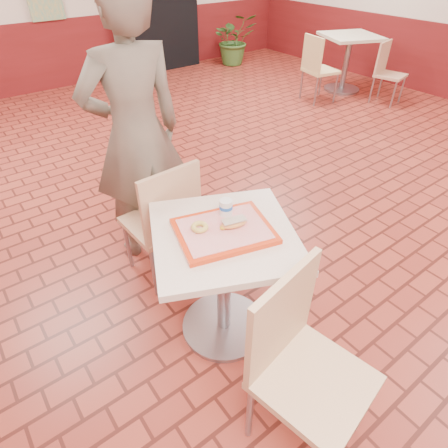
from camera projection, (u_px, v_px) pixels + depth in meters
room_shell at (337, 31)px, 2.58m from camera, size 8.01×10.01×3.01m
wainscot_band at (315, 161)px, 3.19m from camera, size 8.00×10.00×1.00m
corridor_doorway at (155, 3)px, 6.48m from camera, size 1.60×0.22×2.20m
main_table at (224, 268)px, 2.12m from camera, size 0.74×0.74×0.78m
chair_main_front at (301, 360)px, 1.64m from camera, size 0.53×0.53×0.98m
chair_main_back at (165, 218)px, 2.50m from camera, size 0.45×0.45×0.93m
customer at (136, 135)px, 2.52m from camera, size 0.72×0.49×1.91m
serving_tray at (224, 231)px, 1.95m from camera, size 0.49×0.38×0.03m
ring_donut at (200, 227)px, 1.93m from camera, size 0.11×0.11×0.03m
long_john_donut at (233, 223)px, 1.94m from camera, size 0.16×0.10×0.05m
paper_cup at (226, 207)px, 2.02m from camera, size 0.07×0.07×0.09m
second_table at (348, 54)px, 5.86m from camera, size 0.79×0.79×0.83m
chair_second_left at (317, 66)px, 5.48m from camera, size 0.50×0.50×0.92m
chair_second_front at (387, 70)px, 5.50m from camera, size 0.46×0.46×0.84m
potted_plant at (234, 39)px, 7.19m from camera, size 1.00×0.94×0.90m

